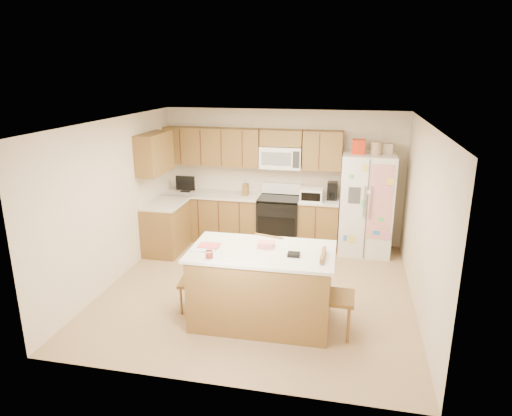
% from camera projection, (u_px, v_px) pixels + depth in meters
% --- Properties ---
extents(ground, '(4.50, 4.50, 0.00)m').
position_uv_depth(ground, '(258.00, 289.00, 6.91)').
color(ground, tan).
rests_on(ground, ground).
extents(room_shell, '(4.60, 4.60, 2.52)m').
position_uv_depth(room_shell, '(258.00, 197.00, 6.49)').
color(room_shell, beige).
rests_on(room_shell, ground).
extents(cabinetry, '(3.36, 1.56, 2.15)m').
position_uv_depth(cabinetry, '(226.00, 197.00, 8.52)').
color(cabinetry, brown).
rests_on(cabinetry, ground).
extents(stove, '(0.76, 0.65, 1.13)m').
position_uv_depth(stove, '(279.00, 220.00, 8.59)').
color(stove, black).
rests_on(stove, ground).
extents(refrigerator, '(0.90, 0.79, 2.04)m').
position_uv_depth(refrigerator, '(366.00, 203.00, 8.08)').
color(refrigerator, white).
rests_on(refrigerator, ground).
extents(island, '(1.84, 1.09, 1.09)m').
position_uv_depth(island, '(262.00, 286.00, 5.89)').
color(island, brown).
rests_on(island, ground).
extents(windsor_chair_left, '(0.41, 0.42, 0.88)m').
position_uv_depth(windsor_chair_left, '(194.00, 282.00, 6.21)').
color(windsor_chair_left, brown).
rests_on(windsor_chair_left, ground).
extents(windsor_chair_back, '(0.53, 0.51, 1.02)m').
position_uv_depth(windsor_chair_back, '(273.00, 268.00, 6.50)').
color(windsor_chair_back, brown).
rests_on(windsor_chair_back, ground).
extents(windsor_chair_right, '(0.45, 0.47, 1.07)m').
position_uv_depth(windsor_chair_right, '(334.00, 296.00, 5.62)').
color(windsor_chair_right, brown).
rests_on(windsor_chair_right, ground).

